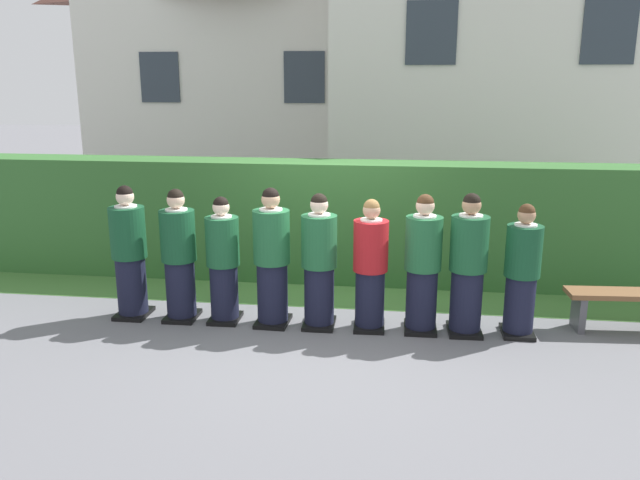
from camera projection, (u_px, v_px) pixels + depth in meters
The scene contains 15 objects.
ground_plane at pixel (320, 325), 7.63m from camera, with size 60.00×60.00×0.00m, color slate.
student_front_row_0 at pixel (129, 255), 7.74m from camera, with size 0.43×0.47×1.64m.
student_front_row_1 at pixel (179, 258), 7.65m from camera, with size 0.42×0.51×1.61m.
student_front_row_2 at pixel (223, 263), 7.60m from camera, with size 0.40×0.49×1.53m.
student_front_row_3 at pixel (272, 260), 7.49m from camera, with size 0.43×0.53×1.65m.
student_front_row_4 at pixel (319, 264), 7.42m from camera, with size 0.42×0.46×1.60m.
student_in_red_blazer at pixel (370, 268), 7.36m from camera, with size 0.40×0.45×1.55m.
student_front_row_6 at pixel (423, 267), 7.30m from camera, with size 0.42×0.46×1.62m.
student_front_row_7 at pixel (468, 268), 7.22m from camera, with size 0.43×0.52×1.64m.
student_front_row_8 at pixel (522, 274), 7.18m from camera, with size 0.40×0.44×1.53m.
hedge at pixel (336, 222), 9.17m from camera, with size 11.94×0.70×1.72m.
school_building_main at pixel (506, 16), 12.61m from camera, with size 7.11×3.47×7.88m.
school_building_annex at pixel (247, 50), 15.46m from camera, with size 7.75×3.27×6.82m.
wooden_bench at pixel (628, 302), 7.38m from camera, with size 1.42×0.45×0.48m.
lawn_strip at pixel (330, 296), 8.61m from camera, with size 11.94×0.90×0.01m, color #477A38.
Camera 1 is at (0.92, -7.08, 2.88)m, focal length 35.81 mm.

